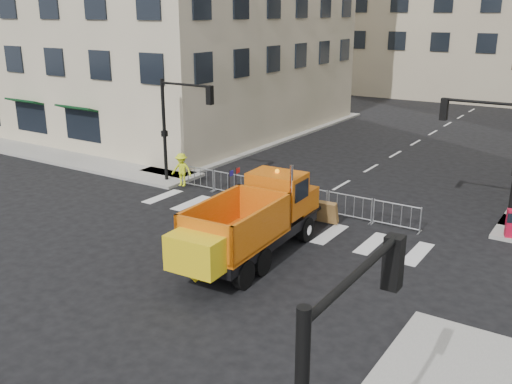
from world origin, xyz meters
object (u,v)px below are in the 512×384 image
Objects in this scene: plow_truck at (252,220)px; newspaper_box at (512,223)px; cop_a at (294,207)px; worker at (182,170)px; cop_c at (291,196)px; cop_b at (276,203)px.

plow_truck reaches higher than newspaper_box.
plow_truck is at bearing 86.04° from cop_a.
newspaper_box is at bearing -5.42° from worker.
cop_a is 1.17× the size of worker.
newspaper_box is (7.71, 3.71, -0.29)m from cop_a.
plow_truck is 5.05m from cop_c.
cop_b is (-1.06, 0.33, -0.12)m from cop_a.
cop_a is 1.12m from cop_b.
cop_a is at bearing -26.44° from worker.
cop_b is 0.98× the size of cop_c.
cop_c is at bearing -63.27° from cop_a.
cop_c is 1.60× the size of newspaper_box.
worker is at bearing 9.94° from cop_b.
plow_truck reaches higher than cop_b.
cop_c is at bearing 10.71° from plow_truck.
worker is at bearing -21.30° from cop_a.
cop_b is 6.72m from worker.
worker is (-6.57, 0.44, 0.11)m from cop_c.
cop_b is at bearing -176.69° from newspaper_box.
cop_a is at bearing 48.62° from cop_c.
cop_c reaches higher than newspaper_box.
worker is at bearing -78.77° from cop_c.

